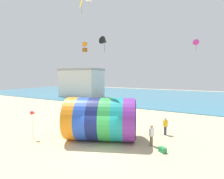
{
  "coord_description": "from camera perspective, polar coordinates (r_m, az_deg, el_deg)",
  "views": [
    {
      "loc": [
        7.1,
        -10.3,
        5.59
      ],
      "look_at": [
        -0.91,
        4.14,
        4.23
      ],
      "focal_mm": 28.0,
      "sensor_mm": 36.0,
      "label": 1
    }
  ],
  "objects": [
    {
      "name": "ground_plane",
      "position": [
        13.7,
        -5.39,
        -19.38
      ],
      "size": [
        120.0,
        120.0,
        0.0
      ],
      "primitive_type": "plane",
      "color": "#CCBA8C"
    },
    {
      "name": "kite_handler",
      "position": [
        14.58,
        12.77,
        -14.41
      ],
      "size": [
        0.37,
        0.42,
        1.65
      ],
      "color": "#726651",
      "rests_on": "ground"
    },
    {
      "name": "kite_black_delta",
      "position": [
        22.85,
        -2.51,
        15.46
      ],
      "size": [
        1.1,
        1.25,
        1.92
      ],
      "color": "black"
    },
    {
      "name": "kite_white_parafoil",
      "position": [
        30.64,
        -7.69,
        26.91
      ],
      "size": [
        1.2,
        1.15,
        0.64
      ],
      "color": "white"
    },
    {
      "name": "kite_orange_box",
      "position": [
        28.42,
        -8.88,
        13.53
      ],
      "size": [
        0.66,
        0.66,
        1.58
      ],
      "color": "orange"
    },
    {
      "name": "giant_inflatable_tube",
      "position": [
        15.26,
        -3.6,
        -9.56
      ],
      "size": [
        6.8,
        5.63,
        3.66
      ],
      "color": "orange",
      "rests_on": "ground"
    },
    {
      "name": "kite_yellow_diamond",
      "position": [
        19.12,
        -9.86,
        26.38
      ],
      "size": [
        0.76,
        0.68,
        1.74
      ],
      "color": "yellow"
    },
    {
      "name": "promenade_building",
      "position": [
        45.15,
        -10.02,
        2.14
      ],
      "size": [
        10.64,
        5.84,
        7.24
      ],
      "color": "silver",
      "rests_on": "ground"
    },
    {
      "name": "beach_flag",
      "position": [
        16.91,
        -24.29,
        -7.32
      ],
      "size": [
        0.47,
        0.36,
        2.47
      ],
      "color": "silver",
      "rests_on": "ground"
    },
    {
      "name": "kite_magenta_delta",
      "position": [
        27.78,
        25.86,
        13.5
      ],
      "size": [
        0.93,
        1.02,
        1.59
      ],
      "color": "#D1339E"
    },
    {
      "name": "sea",
      "position": [
        48.09,
        20.34,
        -2.21
      ],
      "size": [
        120.0,
        40.0,
        0.1
      ],
      "primitive_type": "cube",
      "color": "teal",
      "rests_on": "ground"
    },
    {
      "name": "cooler_box",
      "position": [
        13.9,
        16.17,
        -18.39
      ],
      "size": [
        0.63,
        0.59,
        0.36
      ],
      "primitive_type": "cube",
      "rotation": [
        0.0,
        0.0,
        2.55
      ],
      "color": "#268C4C",
      "rests_on": "ground"
    },
    {
      "name": "bystander_near_water",
      "position": [
        17.41,
        17.02,
        -11.38
      ],
      "size": [
        0.41,
        0.41,
        1.62
      ],
      "color": "#383D56",
      "rests_on": "ground"
    }
  ]
}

